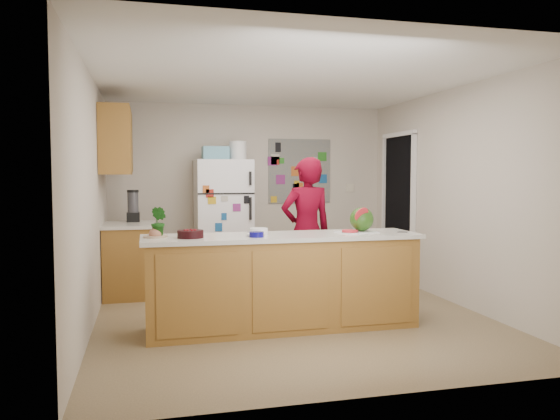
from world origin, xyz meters
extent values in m
cube|color=brown|center=(0.00, 0.00, -0.01)|extent=(4.00, 4.50, 0.02)
cube|color=beige|center=(0.00, 2.26, 1.25)|extent=(4.00, 0.02, 2.50)
cube|color=beige|center=(-2.01, 0.00, 1.25)|extent=(0.02, 4.50, 2.50)
cube|color=beige|center=(2.01, 0.00, 1.25)|extent=(0.02, 4.50, 2.50)
cube|color=white|center=(0.00, 0.00, 2.51)|extent=(4.00, 4.50, 0.02)
cube|color=black|center=(1.99, 1.45, 1.02)|extent=(0.03, 0.85, 2.04)
cube|color=brown|center=(-0.20, -0.50, 0.44)|extent=(2.60, 0.62, 0.88)
cube|color=silver|center=(-0.20, -0.50, 0.90)|extent=(2.68, 0.70, 0.04)
cube|color=brown|center=(-1.69, 1.35, 0.43)|extent=(0.60, 0.80, 0.86)
cube|color=silver|center=(-1.69, 1.35, 0.88)|extent=(0.64, 0.84, 0.04)
cube|color=brown|center=(-1.82, 1.30, 1.90)|extent=(0.35, 1.00, 0.80)
cube|color=silver|center=(-0.45, 1.88, 0.85)|extent=(0.75, 0.70, 1.70)
cube|color=#5999B2|center=(-0.55, 1.88, 1.79)|extent=(0.35, 0.28, 0.18)
cube|color=slate|center=(0.75, 2.24, 1.55)|extent=(0.95, 0.01, 0.95)
imported|color=#610215|center=(0.31, 0.41, 0.85)|extent=(0.67, 0.48, 1.70)
cylinder|color=black|center=(-1.64, 1.57, 1.09)|extent=(0.14, 0.14, 0.38)
cube|color=silver|center=(0.56, -0.51, 0.93)|extent=(0.42, 0.35, 0.01)
sphere|color=#29540D|center=(0.62, -0.49, 1.05)|extent=(0.24, 0.24, 0.24)
cylinder|color=red|center=(0.47, -0.56, 0.94)|extent=(0.16, 0.16, 0.02)
cylinder|color=black|center=(-1.09, -0.56, 0.96)|extent=(0.32, 0.32, 0.07)
cylinder|color=white|center=(-0.42, -0.42, 0.95)|extent=(0.23, 0.23, 0.06)
cylinder|color=#0C0962|center=(-0.49, -0.65, 0.95)|extent=(0.18, 0.18, 0.05)
cylinder|color=#BDA894|center=(-1.40, -0.44, 0.93)|extent=(0.27, 0.27, 0.02)
cube|color=white|center=(-0.47, -0.53, 0.93)|extent=(0.20, 0.19, 0.02)
cube|color=gray|center=(1.00, -0.63, 0.93)|extent=(0.09, 0.04, 0.01)
imported|color=#154717|center=(-1.37, -0.45, 1.06)|extent=(0.20, 0.20, 0.29)
camera|label=1|loc=(-1.48, -5.59, 1.50)|focal=35.00mm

